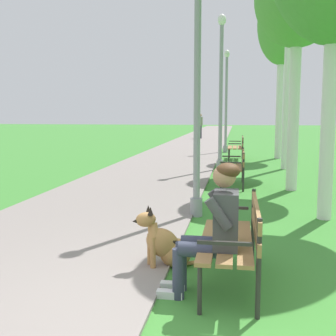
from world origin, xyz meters
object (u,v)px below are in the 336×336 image
(person_seated_on_near_bench, at_px, (214,225))
(lamp_post_near, at_px, (197,79))
(birch_tree_fifth, at_px, (282,26))
(park_bench_near, at_px, (237,235))
(park_bench_far, at_px, (238,146))
(pedestrian_distant, at_px, (200,126))
(lamp_post_mid, at_px, (221,91))
(park_bench_mid, at_px, (235,164))
(birch_tree_third, at_px, (298,1))
(dog_shepherd, at_px, (167,245))
(lamp_post_far, at_px, (226,100))

(person_seated_on_near_bench, bearing_deg, lamp_post_near, 98.16)
(person_seated_on_near_bench, height_order, birch_tree_fifth, birch_tree_fifth)
(park_bench_near, relative_size, birch_tree_fifth, 0.24)
(park_bench_far, xyz_separation_m, pedestrian_distant, (-2.44, 12.62, 0.33))
(park_bench_near, xyz_separation_m, lamp_post_mid, (-0.52, 8.81, 1.81))
(park_bench_mid, xyz_separation_m, lamp_post_mid, (-0.47, 2.85, 1.81))
(park_bench_mid, height_order, park_bench_far, same)
(park_bench_near, height_order, birch_tree_third, birch_tree_third)
(dog_shepherd, distance_m, pedestrian_distant, 24.17)
(lamp_post_mid, relative_size, lamp_post_far, 1.04)
(dog_shepherd, bearing_deg, lamp_post_mid, 88.44)
(person_seated_on_near_bench, distance_m, birch_tree_third, 6.95)
(birch_tree_third, distance_m, pedestrian_distant, 19.45)
(dog_shepherd, relative_size, lamp_post_near, 0.18)
(dog_shepherd, distance_m, birch_tree_third, 6.75)
(lamp_post_near, height_order, lamp_post_far, lamp_post_far)
(park_bench_far, xyz_separation_m, person_seated_on_near_bench, (-0.20, -12.17, 0.17))
(person_seated_on_near_bench, bearing_deg, park_bench_far, 89.07)
(birch_tree_fifth, bearing_deg, lamp_post_mid, -117.84)
(lamp_post_mid, relative_size, birch_tree_third, 0.88)
(lamp_post_far, relative_size, pedestrian_distant, 2.62)
(park_bench_mid, relative_size, lamp_post_near, 0.35)
(park_bench_near, height_order, park_bench_mid, same)
(park_bench_mid, height_order, lamp_post_far, lamp_post_far)
(dog_shepherd, bearing_deg, person_seated_on_near_bench, -51.33)
(lamp_post_near, xyz_separation_m, pedestrian_distant, (-1.79, 21.62, -1.39))
(park_bench_far, bearing_deg, lamp_post_mid, -99.47)
(park_bench_near, distance_m, birch_tree_third, 6.75)
(park_bench_far, xyz_separation_m, birch_tree_third, (1.19, -6.22, 3.50))
(park_bench_mid, bearing_deg, lamp_post_far, 93.05)
(park_bench_far, height_order, birch_tree_fifth, birch_tree_fifth)
(park_bench_mid, relative_size, person_seated_on_near_bench, 1.20)
(lamp_post_near, distance_m, birch_tree_third, 3.78)
(park_bench_near, xyz_separation_m, pedestrian_distant, (-2.45, 24.48, 0.33))
(lamp_post_mid, bearing_deg, person_seated_on_near_bench, -88.03)
(dog_shepherd, bearing_deg, park_bench_far, 86.31)
(park_bench_mid, relative_size, birch_tree_third, 0.29)
(lamp_post_far, xyz_separation_m, birch_tree_third, (1.70, -9.17, 1.78))
(birch_tree_fifth, bearing_deg, park_bench_near, -96.72)
(park_bench_near, distance_m, park_bench_mid, 5.95)
(park_bench_mid, xyz_separation_m, dog_shepherd, (-0.70, -5.57, -0.25))
(pedestrian_distant, bearing_deg, birch_tree_third, -79.10)
(birch_tree_fifth, bearing_deg, dog_shepherd, -100.36)
(person_seated_on_near_bench, distance_m, lamp_post_far, 15.19)
(park_bench_mid, xyz_separation_m, lamp_post_near, (-0.61, -3.10, 1.72))
(lamp_post_near, bearing_deg, birch_tree_fifth, 77.58)
(park_bench_mid, height_order, birch_tree_fifth, birch_tree_fifth)
(park_bench_mid, distance_m, birch_tree_third, 3.73)
(lamp_post_far, height_order, birch_tree_third, birch_tree_third)
(pedestrian_distant, bearing_deg, park_bench_near, -84.29)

